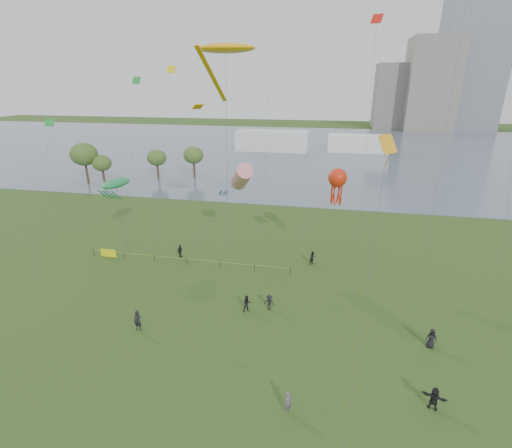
% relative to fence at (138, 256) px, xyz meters
% --- Properties ---
extents(ground_plane, '(400.00, 400.00, 0.00)m').
position_rel_fence_xyz_m(ground_plane, '(15.50, -16.00, -0.55)').
color(ground_plane, '#213C13').
extents(lake, '(400.00, 120.00, 0.08)m').
position_rel_fence_xyz_m(lake, '(15.50, 84.00, -0.53)').
color(lake, slate).
rests_on(lake, ground_plane).
extents(building_mid, '(20.00, 20.00, 38.00)m').
position_rel_fence_xyz_m(building_mid, '(61.50, 146.00, 18.45)').
color(building_mid, slate).
rests_on(building_mid, ground_plane).
extents(building_low, '(16.00, 18.00, 28.00)m').
position_rel_fence_xyz_m(building_low, '(47.50, 152.00, 13.45)').
color(building_low, slate).
rests_on(building_low, ground_plane).
extents(pavilion_left, '(22.00, 8.00, 6.00)m').
position_rel_fence_xyz_m(pavilion_left, '(3.50, 79.00, 2.45)').
color(pavilion_left, white).
rests_on(pavilion_left, ground_plane).
extents(pavilion_right, '(18.00, 7.00, 5.00)m').
position_rel_fence_xyz_m(pavilion_right, '(29.50, 82.00, 1.95)').
color(pavilion_right, white).
rests_on(pavilion_right, ground_plane).
extents(trees, '(24.78, 14.44, 8.43)m').
position_rel_fence_xyz_m(trees, '(-20.35, 34.50, 4.75)').
color(trees, '#3D291B').
rests_on(trees, ground_plane).
extents(fence, '(24.07, 0.07, 1.05)m').
position_rel_fence_xyz_m(fence, '(0.00, 0.00, 0.00)').
color(fence, black).
rests_on(fence, ground_plane).
extents(kite_flyer, '(0.69, 0.66, 1.60)m').
position_rel_fence_xyz_m(kite_flyer, '(20.04, -18.21, 0.24)').
color(kite_flyer, '#585960').
rests_on(kite_flyer, ground_plane).
extents(spectator_a, '(1.00, 0.92, 1.64)m').
position_rel_fence_xyz_m(spectator_a, '(15.04, -7.80, 0.27)').
color(spectator_a, black).
rests_on(spectator_a, ground_plane).
extents(spectator_b, '(1.09, 0.74, 1.55)m').
position_rel_fence_xyz_m(spectator_b, '(16.97, -7.12, 0.22)').
color(spectator_b, black).
rests_on(spectator_b, ground_plane).
extents(spectator_c, '(0.63, 1.00, 1.59)m').
position_rel_fence_xyz_m(spectator_c, '(4.59, 1.76, 0.24)').
color(spectator_c, black).
rests_on(spectator_c, ground_plane).
extents(spectator_d, '(0.88, 0.64, 1.67)m').
position_rel_fence_xyz_m(spectator_d, '(30.41, -9.73, 0.28)').
color(spectator_d, black).
rests_on(spectator_d, ground_plane).
extents(spectator_e, '(1.59, 0.94, 1.64)m').
position_rel_fence_xyz_m(spectator_e, '(29.18, -16.05, 0.26)').
color(spectator_e, black).
rests_on(spectator_e, ground_plane).
extents(spectator_f, '(0.68, 0.45, 1.83)m').
position_rel_fence_xyz_m(spectator_f, '(6.55, -12.27, 0.36)').
color(spectator_f, black).
rests_on(spectator_f, ground_plane).
extents(spectator_g, '(0.98, 0.99, 1.62)m').
position_rel_fence_xyz_m(spectator_g, '(20.37, 3.01, 0.25)').
color(spectator_g, black).
rests_on(spectator_g, ground_plane).
extents(kite_stingray, '(5.37, 10.15, 23.03)m').
position_rel_fence_xyz_m(kite_stingray, '(11.77, -1.20, 21.98)').
color(kite_stingray, '#3F3F42').
extents(kite_windsock, '(8.82, 6.03, 11.95)m').
position_rel_fence_xyz_m(kite_windsock, '(12.07, 2.83, 9.47)').
color(kite_windsock, '#3F3F42').
extents(kite_creature, '(4.15, 5.95, 9.11)m').
position_rel_fence_xyz_m(kite_creature, '(-3.14, 2.41, 8.08)').
color(kite_creature, '#3F3F42').
extents(kite_octopus, '(7.43, 6.33, 11.41)m').
position_rel_fence_xyz_m(kite_octopus, '(22.45, 2.85, 9.76)').
color(kite_octopus, '#3F3F42').
extents(kite_delta, '(3.14, 15.30, 16.11)m').
position_rel_fence_xyz_m(kite_delta, '(25.62, -7.37, 14.11)').
color(kite_delta, '#3F3F42').
extents(small_kites, '(43.56, 14.14, 15.61)m').
position_rel_fence_xyz_m(small_kites, '(14.41, 2.89, 22.50)').
color(small_kites, yellow).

